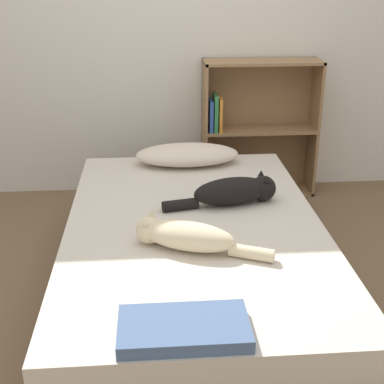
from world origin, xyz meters
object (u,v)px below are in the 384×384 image
bed (194,259)px  pillow (187,155)px  cat_dark (236,191)px  cat_light (185,236)px  bookshelf (255,126)px

bed → pillow: size_ratio=3.14×
pillow → cat_dark: size_ratio=1.05×
cat_light → bookshelf: size_ratio=0.62×
cat_light → cat_dark: (0.30, 0.46, 0.01)m
bed → cat_dark: size_ratio=3.30×
bed → pillow: bearing=88.5°
cat_dark → bookshelf: size_ratio=0.63×
bed → cat_dark: (0.24, 0.22, 0.28)m
cat_dark → bed: bearing=-149.5°
pillow → cat_dark: 0.66m
bed → pillow: 0.88m
bed → cat_dark: cat_dark is taller
cat_dark → cat_light: bearing=-134.7°
pillow → cat_light: (-0.09, -1.08, -0.00)m
pillow → cat_dark: (0.22, -0.62, 0.01)m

